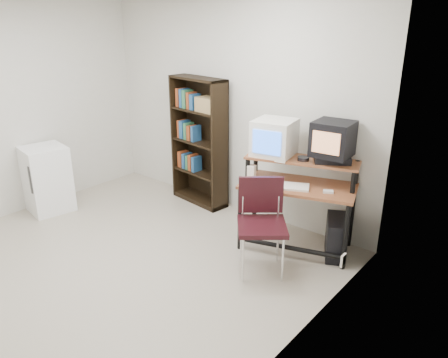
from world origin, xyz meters
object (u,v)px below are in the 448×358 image
Objects in this scene: pc_tower at (336,237)px; computer_desk at (298,188)px; crt_tv at (333,139)px; school_chair at (261,216)px; mini_fridge at (47,179)px; crt_monitor at (274,138)px; bookshelf at (200,140)px.

computer_desk is at bearing 165.82° from pc_tower.
pc_tower is at bearing -30.17° from crt_tv.
school_chair reaches higher than pc_tower.
pc_tower is (0.17, -0.08, -1.02)m from crt_tv.
school_chair is 1.09× the size of mini_fridge.
crt_tv reaches higher than crt_monitor.
pc_tower is 0.53× the size of mini_fridge.
mini_fridge is (-1.32, -1.47, -0.44)m from bookshelf.
bookshelf is at bearing 111.54° from school_chair.
crt_tv reaches higher than computer_desk.
crt_monitor reaches higher than school_chair.
crt_monitor is 0.29× the size of bookshelf.
crt_monitor is at bearing 75.25° from school_chair.
bookshelf reaches higher than crt_tv.
computer_desk is 2.69× the size of crt_monitor.
pc_tower is 0.92m from school_chair.
crt_monitor is 0.52× the size of school_chair.
school_chair is 2.98m from mini_fridge.
bookshelf reaches higher than school_chair.
school_chair is (-0.48, -0.70, 0.36)m from pc_tower.
crt_monitor is at bearing 34.96° from mini_fridge.
school_chair is 1.84m from bookshelf.
bookshelf is at bearing 152.52° from computer_desk.
computer_desk is 3.20× the size of crt_tv.
crt_monitor is 1.08× the size of pc_tower.
computer_desk is 1.41× the size of school_chair.
crt_tv is at bearing 18.58° from computer_desk.
mini_fridge is at bearing -125.01° from bookshelf.
computer_desk reaches higher than school_chair.
crt_tv is at bearing 3.69° from crt_monitor.
computer_desk is at bearing 31.89° from mini_fridge.
pc_tower is 0.27× the size of bookshelf.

